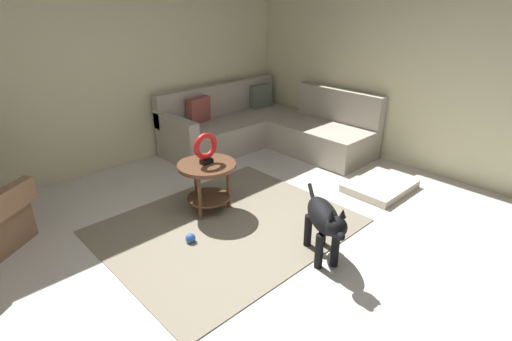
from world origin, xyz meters
TOP-DOWN VIEW (x-y plane):
  - ground_plane at (0.00, 0.00)m, footprint 6.00×6.00m
  - wall_back at (0.00, 2.94)m, footprint 6.00×0.12m
  - wall_right at (2.94, 0.00)m, footprint 0.12×6.00m
  - area_rug at (0.15, 0.70)m, footprint 2.30×1.90m
  - sectional_couch at (1.99, 2.02)m, footprint 2.20×2.25m
  - side_table at (0.22, 1.09)m, footprint 0.60×0.60m
  - torus_sculpture at (0.22, 1.09)m, footprint 0.28×0.08m
  - dog_bed_mat at (1.98, 0.08)m, footprint 0.80×0.60m
  - dog at (0.42, -0.26)m, footprint 0.51×0.74m
  - dog_toy_ball at (-0.27, 0.72)m, footprint 0.09×0.09m

SIDE VIEW (x-z plane):
  - ground_plane at x=0.00m, z-range -0.10..0.00m
  - area_rug at x=0.15m, z-range 0.00..0.01m
  - dog_bed_mat at x=1.98m, z-range 0.00..0.09m
  - dog_toy_ball at x=-0.27m, z-range 0.00..0.09m
  - sectional_couch at x=1.99m, z-range -0.15..0.73m
  - dog at x=0.42m, z-range 0.06..0.69m
  - side_table at x=0.22m, z-range 0.15..0.69m
  - torus_sculpture at x=0.22m, z-range 0.55..0.87m
  - wall_back at x=0.00m, z-range 0.00..2.70m
  - wall_right at x=2.94m, z-range 0.00..2.70m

